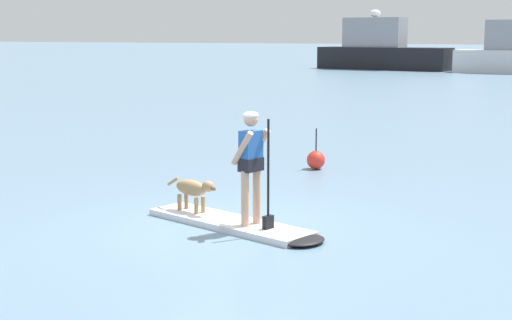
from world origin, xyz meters
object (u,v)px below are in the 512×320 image
dog (193,189)px  marker_buoy (316,160)px  moored_boat_center (381,50)px  paddleboard (239,225)px  person_paddler (252,160)px

dog → marker_buoy: size_ratio=1.22×
moored_boat_center → marker_buoy: bearing=-75.8°
paddleboard → person_paddler: (0.25, -0.08, 1.06)m
person_paddler → marker_buoy: (-1.03, 5.50, -0.90)m
dog → marker_buoy: bearing=87.6°
person_paddler → moored_boat_center: moored_boat_center is taller
paddleboard → moored_boat_center: size_ratio=0.29×
paddleboard → person_paddler: bearing=-17.5°
dog → marker_buoy: 5.12m
paddleboard → dog: (-0.99, 0.31, 0.43)m
moored_boat_center → dog: bearing=-77.4°
marker_buoy → person_paddler: bearing=-79.4°
paddleboard → dog: 1.13m
moored_boat_center → marker_buoy: moored_boat_center is taller
moored_boat_center → person_paddler: bearing=-76.2°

